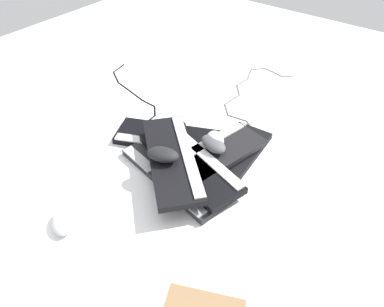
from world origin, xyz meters
The scene contains 16 objects.
ground_plane centered at (0.00, 0.00, 0.00)m, with size 3.20×3.20×0.00m, color white.
keyboard_0 centered at (0.16, 0.00, 0.01)m, with size 0.23×0.46×0.03m.
keyboard_1 centered at (-0.02, 0.11, 0.01)m, with size 0.45×0.18×0.03m.
keyboard_2 centered at (0.01, -0.14, 0.01)m, with size 0.32×0.46×0.03m.
keyboard_3 centered at (0.10, 0.03, 0.04)m, with size 0.27×0.46×0.03m.
keyboard_4 centered at (0.04, 0.07, 0.04)m, with size 0.46×0.24×0.03m.
keyboard_5 centered at (0.15, -0.02, 0.07)m, with size 0.40×0.43×0.03m.
mouse_0 centered at (0.52, -0.14, 0.02)m, with size 0.11×0.07×0.04m, color silver.
mouse_1 centered at (0.18, -0.03, 0.11)m, with size 0.11×0.07×0.04m, color black.
mouse_2 centered at (-0.01, -0.13, 0.05)m, with size 0.11×0.07×0.04m, color black.
mouse_3 centered at (0.01, 0.06, 0.08)m, with size 0.11×0.07×0.04m, color #4C4C51.
mouse_4 centered at (0.06, -0.13, 0.05)m, with size 0.11×0.07×0.04m, color #4C4C51.
mouse_5 centered at (-0.01, 0.05, 0.08)m, with size 0.11×0.07×0.04m, color #B7B7BC.
mouse_6 centered at (0.04, -0.14, 0.05)m, with size 0.11×0.07×0.04m, color silver.
cable_0 centered at (-0.50, -0.07, 0.00)m, with size 0.54×0.29×0.01m.
cable_1 centered at (-0.16, -0.52, 0.00)m, with size 0.31×0.45×0.01m.
Camera 1 is at (0.79, 0.56, 0.88)m, focal length 32.00 mm.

